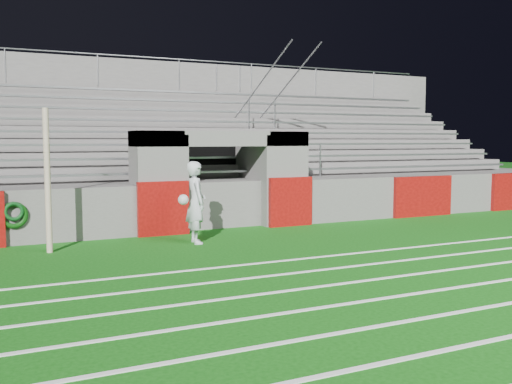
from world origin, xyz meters
TOP-DOWN VIEW (x-y plane):
  - ground at (0.00, 0.00)m, footprint 90.00×90.00m
  - field_post at (-4.59, 1.88)m, footprint 0.13×0.13m
  - field_markings at (0.00, -5.00)m, footprint 28.00×8.09m
  - stadium_structure at (0.00, 7.97)m, footprint 26.00×8.48m
  - goalkeeper_with_ball at (-1.44, 1.58)m, footprint 0.72×0.72m
  - hose_coil at (-5.22, 2.94)m, footprint 0.60×0.15m

SIDE VIEW (x-z plane):
  - ground at x=0.00m, z-range 0.00..0.00m
  - field_markings at x=0.00m, z-range 0.00..0.01m
  - hose_coil at x=-5.22m, z-range 0.42..1.03m
  - goalkeeper_with_ball at x=-1.44m, z-range 0.00..1.89m
  - stadium_structure at x=0.00m, z-range -1.22..4.20m
  - field_post at x=-4.59m, z-range 0.00..3.03m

